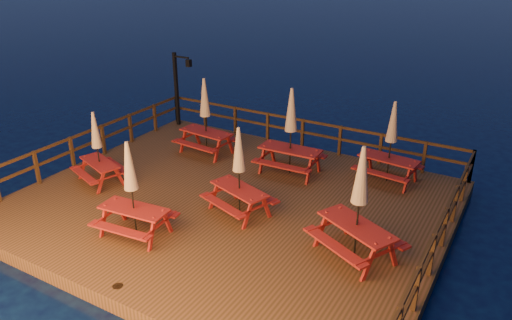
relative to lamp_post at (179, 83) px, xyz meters
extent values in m
plane|color=black|center=(5.39, -4.55, -2.20)|extent=(500.00, 500.00, 0.00)
cube|color=#442F15|center=(5.39, -4.55, -2.00)|extent=(12.00, 10.00, 0.40)
cylinder|color=#351A10|center=(-0.21, 0.05, -2.50)|extent=(0.24, 0.24, 1.40)
cylinder|color=#351A10|center=(5.39, -9.15, -2.50)|extent=(0.24, 0.24, 1.40)
cylinder|color=#351A10|center=(5.39, 0.05, -2.50)|extent=(0.24, 0.24, 1.40)
cylinder|color=#351A10|center=(10.99, 0.05, -2.50)|extent=(0.24, 0.24, 1.40)
cube|color=#351A10|center=(5.39, 0.30, -0.75)|extent=(11.70, 0.06, 0.09)
cube|color=#351A10|center=(5.39, 0.30, -1.19)|extent=(11.70, 0.06, 0.09)
cube|color=#351A10|center=(0.71, 0.30, -1.25)|extent=(0.10, 0.10, 1.10)
cube|color=#351A10|center=(5.39, 0.30, -1.25)|extent=(0.10, 0.10, 1.10)
cube|color=#351A10|center=(10.07, 0.30, -1.25)|extent=(0.10, 0.10, 1.10)
cube|color=#351A10|center=(-0.46, -4.55, -0.75)|extent=(0.06, 9.70, 0.09)
cube|color=#351A10|center=(-0.46, -4.55, -1.19)|extent=(0.06, 9.70, 0.09)
cube|color=#351A10|center=(-0.46, -4.55, -1.25)|extent=(0.10, 0.10, 1.10)
cube|color=#351A10|center=(-0.46, -0.67, -1.25)|extent=(0.10, 0.10, 1.10)
cube|color=#351A10|center=(11.24, -4.55, -0.75)|extent=(0.06, 9.70, 0.09)
cube|color=#351A10|center=(11.24, -4.55, -1.19)|extent=(0.06, 9.70, 0.09)
cube|color=#351A10|center=(11.24, -4.55, -1.25)|extent=(0.10, 0.10, 1.10)
cube|color=#351A10|center=(11.24, -0.67, -1.25)|extent=(0.10, 0.10, 1.10)
cube|color=black|center=(-0.16, 0.00, -0.30)|extent=(0.12, 0.12, 3.00)
cube|color=black|center=(0.19, 0.00, 1.05)|extent=(0.70, 0.06, 0.06)
cube|color=black|center=(0.54, 0.00, 0.85)|extent=(0.18, 0.18, 0.28)
sphere|color=#FFC066|center=(0.54, 0.00, 0.85)|extent=(0.14, 0.14, 0.14)
cube|color=maroon|center=(4.27, -7.33, -1.04)|extent=(1.87, 0.87, 0.05)
cube|color=maroon|center=(4.21, -6.73, -1.34)|extent=(1.83, 0.45, 0.05)
cube|color=maroon|center=(4.32, -7.93, -1.34)|extent=(1.83, 0.45, 0.05)
cube|color=maroon|center=(3.48, -7.07, -1.42)|extent=(0.07, 0.11, 0.75)
cube|color=maroon|center=(3.55, -7.73, -1.42)|extent=(0.07, 0.11, 0.75)
cube|color=maroon|center=(4.99, -6.93, -1.42)|extent=(0.07, 0.11, 0.75)
cube|color=maroon|center=(5.05, -7.59, -1.42)|extent=(0.07, 0.11, 0.75)
cylinder|color=black|center=(4.27, -7.33, -0.54)|extent=(0.04, 0.04, 2.51)
cone|color=tan|center=(4.27, -7.33, 0.16)|extent=(0.36, 0.36, 1.26)
sphere|color=black|center=(4.27, -7.33, 0.75)|extent=(0.07, 0.07, 0.07)
cube|color=maroon|center=(5.98, -5.01, -1.05)|extent=(1.91, 1.22, 0.05)
cube|color=maroon|center=(6.17, -4.45, -1.35)|extent=(1.78, 0.83, 0.05)
cube|color=maroon|center=(5.80, -5.57, -1.35)|extent=(1.78, 0.83, 0.05)
cube|color=maroon|center=(5.39, -4.46, -1.42)|extent=(0.09, 0.11, 0.74)
cube|color=maroon|center=(5.18, -5.08, -1.42)|extent=(0.09, 0.11, 0.74)
cube|color=maroon|center=(6.79, -4.93, -1.42)|extent=(0.09, 0.11, 0.74)
cube|color=maroon|center=(6.58, -5.55, -1.42)|extent=(0.09, 0.11, 0.74)
cylinder|color=black|center=(5.98, -5.01, -0.56)|extent=(0.04, 0.04, 2.47)
cone|color=tan|center=(5.98, -5.01, 0.13)|extent=(0.36, 0.36, 1.24)
sphere|color=black|center=(5.98, -5.01, 0.71)|extent=(0.07, 0.07, 0.07)
cube|color=maroon|center=(9.50, -5.37, -0.96)|extent=(2.13, 1.59, 0.06)
cube|color=maroon|center=(9.80, -4.78, -1.30)|extent=(1.92, 1.18, 0.06)
cube|color=maroon|center=(9.20, -5.97, -1.30)|extent=(1.92, 1.18, 0.06)
cube|color=maroon|center=(8.92, -4.67, -1.38)|extent=(0.11, 0.13, 0.83)
cube|color=maroon|center=(8.59, -5.33, -1.38)|extent=(0.11, 0.13, 0.83)
cube|color=maroon|center=(10.41, -5.42, -1.38)|extent=(0.11, 0.13, 0.83)
cube|color=maroon|center=(10.08, -6.07, -1.38)|extent=(0.11, 0.13, 0.83)
cylinder|color=black|center=(9.50, -5.37, -0.41)|extent=(0.05, 0.05, 2.77)
cone|color=tan|center=(9.50, -5.37, 0.37)|extent=(0.40, 0.40, 1.39)
sphere|color=black|center=(9.50, -5.37, 1.01)|extent=(0.08, 0.08, 0.08)
cube|color=maroon|center=(8.94, -0.89, -1.03)|extent=(1.90, 0.92, 0.05)
cube|color=maroon|center=(9.01, -0.28, -1.34)|extent=(1.86, 0.49, 0.05)
cube|color=maroon|center=(8.87, -1.50, -1.34)|extent=(1.86, 0.49, 0.05)
cube|color=maroon|center=(8.22, -0.47, -1.41)|extent=(0.07, 0.11, 0.76)
cube|color=maroon|center=(8.15, -1.14, -1.41)|extent=(0.07, 0.11, 0.76)
cube|color=maroon|center=(9.74, -0.64, -1.41)|extent=(0.07, 0.11, 0.76)
cube|color=maroon|center=(9.67, -1.31, -1.41)|extent=(0.07, 0.11, 0.76)
cylinder|color=black|center=(8.94, -0.89, -0.52)|extent=(0.04, 0.04, 2.55)
cone|color=tan|center=(8.94, -0.89, 0.19)|extent=(0.37, 0.37, 1.27)
sphere|color=black|center=(8.94, -0.89, 0.79)|extent=(0.07, 0.07, 0.07)
cube|color=maroon|center=(2.65, -1.92, -1.00)|extent=(1.98, 0.92, 0.05)
cube|color=maroon|center=(2.71, -1.28, -1.32)|extent=(1.93, 0.47, 0.05)
cube|color=maroon|center=(2.59, -2.55, -1.32)|extent=(1.93, 0.47, 0.05)
cube|color=maroon|center=(1.89, -1.49, -1.40)|extent=(0.07, 0.11, 0.80)
cube|color=maroon|center=(1.82, -2.19, -1.40)|extent=(0.07, 0.11, 0.80)
cube|color=maroon|center=(3.48, -1.64, -1.40)|extent=(0.07, 0.11, 0.80)
cube|color=maroon|center=(3.41, -2.34, -1.40)|extent=(0.07, 0.11, 0.80)
cylinder|color=black|center=(2.65, -1.92, -0.47)|extent=(0.05, 0.05, 2.66)
cone|color=tan|center=(2.65, -1.92, 0.28)|extent=(0.38, 0.38, 1.33)
sphere|color=black|center=(2.65, -1.92, 0.90)|extent=(0.07, 0.07, 0.07)
cube|color=maroon|center=(1.17, -5.56, -1.12)|extent=(1.75, 1.14, 0.05)
cube|color=maroon|center=(1.35, -5.05, -1.39)|extent=(1.62, 0.78, 0.05)
cube|color=maroon|center=(0.99, -6.08, -1.39)|extent=(1.62, 0.78, 0.05)
cube|color=maroon|center=(0.63, -5.06, -1.46)|extent=(0.08, 0.10, 0.68)
cube|color=maroon|center=(0.43, -5.62, -1.46)|extent=(0.08, 0.10, 0.68)
cube|color=maroon|center=(1.91, -5.51, -1.46)|extent=(0.08, 0.10, 0.68)
cube|color=maroon|center=(1.72, -6.07, -1.46)|extent=(0.08, 0.10, 0.68)
cylinder|color=black|center=(1.17, -5.56, -0.66)|extent=(0.04, 0.04, 2.26)
cone|color=tan|center=(1.17, -5.56, -0.03)|extent=(0.33, 0.33, 1.13)
sphere|color=black|center=(1.17, -5.56, 0.50)|extent=(0.06, 0.06, 0.06)
cube|color=maroon|center=(5.99, -1.92, -0.96)|extent=(2.03, 0.85, 0.06)
cube|color=maroon|center=(5.97, -1.25, -1.29)|extent=(2.01, 0.38, 0.06)
cube|color=maroon|center=(6.02, -2.58, -1.29)|extent=(2.01, 0.38, 0.06)
cube|color=maroon|center=(5.15, -1.58, -1.38)|extent=(0.07, 0.11, 0.83)
cube|color=maroon|center=(5.17, -2.31, -1.38)|extent=(0.07, 0.11, 0.83)
cube|color=maroon|center=(6.82, -1.52, -1.38)|extent=(0.07, 0.11, 0.83)
cube|color=maroon|center=(6.84, -2.26, -1.38)|extent=(0.07, 0.11, 0.83)
cylinder|color=black|center=(5.99, -1.92, -0.40)|extent=(0.05, 0.05, 2.78)
cone|color=tan|center=(5.99, -1.92, 0.37)|extent=(0.40, 0.40, 1.39)
sphere|color=black|center=(5.99, -1.92, 1.02)|extent=(0.08, 0.08, 0.08)
camera|label=1|loc=(12.58, -15.36, 5.20)|focal=35.00mm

